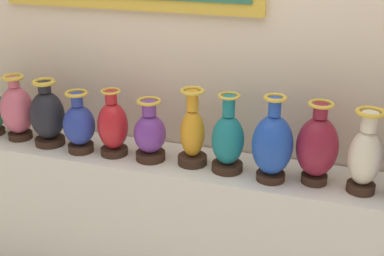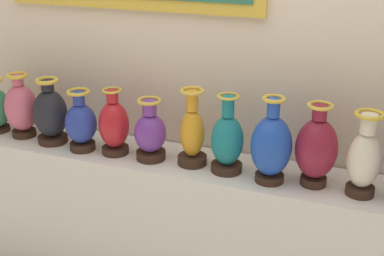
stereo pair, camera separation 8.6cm
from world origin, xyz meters
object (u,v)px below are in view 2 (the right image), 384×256
Objects in this scene: vase_cobalt at (81,124)px; vase_violet at (150,134)px; vase_onyx at (50,114)px; vase_amber at (192,134)px; vase_rose at (21,108)px; vase_crimson at (114,126)px; vase_sapphire at (271,146)px; vase_teal at (227,141)px; vase_burgundy at (316,149)px; vase_ivory at (364,159)px.

vase_cobalt reaches higher than vase_violet.
vase_amber is (0.81, 0.02, -0.00)m from vase_onyx.
vase_rose is at bearing -179.85° from vase_amber.
vase_crimson is 0.84× the size of vase_sapphire.
vase_rose is 1.19m from vase_teal.
vase_violet is (0.79, -0.02, -0.03)m from vase_rose.
vase_burgundy is (1.61, -0.00, 0.01)m from vase_rose.
vase_onyx is at bearing -178.66° from vase_amber.
vase_crimson is 1.09× the size of vase_violet.
vase_rose is 0.94× the size of vase_ivory.
vase_rose is 1.04× the size of vase_crimson.
vase_sapphire is (1.00, 0.00, 0.03)m from vase_cobalt.
vase_cobalt is 1.41m from vase_ivory.
vase_onyx reaches higher than vase_cobalt.
vase_amber is (0.22, 0.02, 0.02)m from vase_violet.
vase_cobalt is at bearing -7.54° from vase_onyx.
vase_teal is 0.22m from vase_sapphire.
vase_sapphire is (0.40, -0.04, 0.02)m from vase_amber.
vase_crimson is at bearing -0.67° from vase_onyx.
vase_cobalt is 0.60m from vase_amber.
vase_teal is at bearing 0.91° from vase_violet.
vase_crimson is 1.02m from vase_burgundy.
vase_crimson is at bearing 179.99° from vase_ivory.
vase_teal and vase_ivory have the same top height.
vase_ivory is (0.62, -0.01, 0.02)m from vase_teal.
vase_teal reaches higher than vase_crimson.
vase_onyx is at bearing 179.85° from vase_violet.
vase_teal is 0.41m from vase_burgundy.
vase_cobalt is 0.84× the size of vase_burgundy.
vase_rose is 0.88× the size of vase_sapphire.
vase_rose is 1.81m from vase_ivory.
vase_rose is 1.61m from vase_burgundy.
vase_rose is at bearing 179.93° from vase_burgundy.
vase_sapphire is at bearing -168.66° from vase_burgundy.
vase_onyx is 1.13× the size of vase_violet.
vase_cobalt is at bearing -178.02° from vase_burgundy.
vase_ivory is at bearing -0.01° from vase_crimson.
vase_amber reaches higher than vase_rose.
vase_violet is at bearing 0.83° from vase_crimson.
vase_onyx is 0.93× the size of vase_teal.
vase_violet is at bearing -179.09° from vase_teal.
vase_ivory reaches higher than vase_rose.
vase_cobalt is 0.80× the size of vase_sapphire.
vase_violet is at bearing -174.61° from vase_amber.
vase_rose reaches higher than vase_crimson.
vase_violet is at bearing -178.89° from vase_burgundy.
vase_onyx is 0.92× the size of vase_burgundy.
vase_rose is at bearing 177.98° from vase_crimson.
vase_violet is 1.02m from vase_ivory.
vase_rose is at bearing 178.32° from vase_sapphire.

